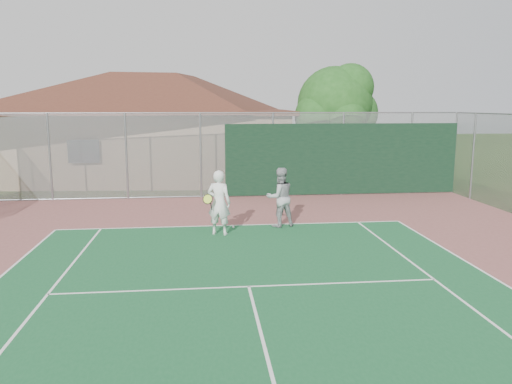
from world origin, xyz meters
TOP-DOWN VIEW (x-y plane):
  - back_fence at (2.11, 16.98)m, footprint 20.08×0.11m
  - clubhouse at (-3.32, 23.50)m, footprint 15.57×10.99m
  - bleachers at (-6.53, 20.78)m, footprint 3.97×3.13m
  - tree at (5.26, 19.13)m, footprint 4.07×3.86m
  - player_white_front at (-0.47, 10.81)m, footprint 0.94×0.81m
  - player_grey_back at (1.47, 11.61)m, footprint 1.06×0.91m

SIDE VIEW (x-z plane):
  - bleachers at x=-6.53m, z-range 0.03..1.25m
  - player_grey_back at x=1.47m, z-range 0.00..1.87m
  - player_white_front at x=-0.47m, z-range 0.00..1.93m
  - back_fence at x=2.11m, z-range -0.09..3.43m
  - clubhouse at x=-3.32m, z-range 0.05..6.47m
  - tree at x=5.26m, z-range 0.89..6.57m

